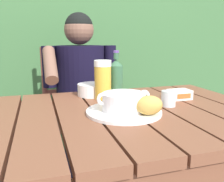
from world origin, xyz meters
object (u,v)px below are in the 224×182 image
(bread_roll, at_px, (149,105))
(beer_bottle, at_px, (116,77))
(beer_glass, at_px, (103,80))
(diner_bowl, at_px, (93,90))
(butter_tub, at_px, (180,94))
(person_eating, at_px, (81,91))
(serving_plate, at_px, (124,112))
(chair_near_diner, at_px, (78,115))
(table_knife, at_px, (150,104))
(water_glass_small, at_px, (168,98))
(soup_bowl, at_px, (124,101))

(bread_roll, distance_m, beer_bottle, 0.37)
(beer_glass, height_order, beer_bottle, beer_bottle)
(diner_bowl, bearing_deg, beer_bottle, -25.25)
(beer_glass, xyz_separation_m, butter_tub, (0.36, -0.12, -0.07))
(person_eating, bearing_deg, serving_plate, -85.81)
(chair_near_diner, height_order, beer_glass, chair_near_diner)
(person_eating, height_order, bread_roll, person_eating)
(bread_roll, height_order, table_knife, bread_roll)
(beer_glass, height_order, butter_tub, beer_glass)
(beer_glass, bearing_deg, table_knife, -46.80)
(bread_roll, distance_m, water_glass_small, 0.20)
(butter_tub, height_order, table_knife, butter_tub)
(chair_near_diner, relative_size, beer_bottle, 4.26)
(beer_glass, relative_size, butter_tub, 1.85)
(beer_glass, relative_size, beer_bottle, 0.81)
(chair_near_diner, relative_size, diner_bowl, 6.18)
(chair_near_diner, relative_size, water_glass_small, 14.71)
(chair_near_diner, bearing_deg, butter_tub, -62.76)
(water_glass_small, xyz_separation_m, butter_tub, (0.12, 0.10, -0.01))
(bread_roll, height_order, diner_bowl, bread_roll)
(beer_bottle, xyz_separation_m, water_glass_small, (0.16, -0.25, -0.06))
(beer_glass, xyz_separation_m, diner_bowl, (-0.03, 0.09, -0.06))
(beer_glass, xyz_separation_m, water_glass_small, (0.24, -0.21, -0.06))
(beer_bottle, xyz_separation_m, diner_bowl, (-0.11, 0.05, -0.07))
(serving_plate, distance_m, water_glass_small, 0.23)
(soup_bowl, distance_m, bread_roll, 0.11)
(diner_bowl, bearing_deg, person_eating, 90.48)
(soup_bowl, relative_size, bread_roll, 2.08)
(water_glass_small, distance_m, diner_bowl, 0.40)
(beer_glass, bearing_deg, bread_roll, -75.37)
(beer_bottle, bearing_deg, chair_near_diner, 100.28)
(bread_roll, distance_m, table_knife, 0.18)
(serving_plate, xyz_separation_m, butter_tub, (0.34, 0.14, 0.02))
(bread_roll, bearing_deg, chair_near_diner, 96.90)
(diner_bowl, bearing_deg, chair_near_diner, 90.00)
(chair_near_diner, height_order, serving_plate, chair_near_diner)
(beer_bottle, bearing_deg, water_glass_small, -57.11)
(person_eating, relative_size, beer_bottle, 5.23)
(person_eating, relative_size, bread_roll, 11.46)
(chair_near_diner, xyz_separation_m, beer_glass, (0.03, -0.63, 0.37))
(chair_near_diner, distance_m, bread_roll, 1.03)
(soup_bowl, xyz_separation_m, diner_bowl, (-0.05, 0.34, -0.02))
(bread_roll, relative_size, table_knife, 0.71)
(water_glass_small, distance_m, butter_tub, 0.15)
(serving_plate, distance_m, beer_glass, 0.27)
(diner_bowl, bearing_deg, table_knife, -53.26)
(chair_near_diner, bearing_deg, bread_roll, -83.10)
(water_glass_small, xyz_separation_m, diner_bowl, (-0.27, 0.30, -0.00))
(butter_tub, bearing_deg, table_knife, -161.07)
(butter_tub, relative_size, diner_bowl, 0.64)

